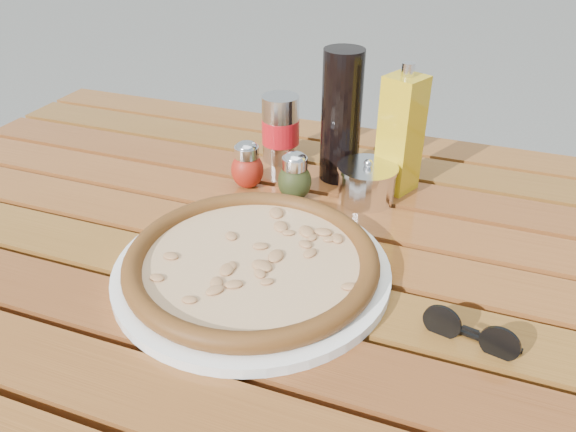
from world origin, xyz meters
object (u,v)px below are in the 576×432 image
(table, at_px, (283,282))
(parmesan_tin, at_px, (367,183))
(olive_oil_cruet, at_px, (401,134))
(soda_can, at_px, (281,129))
(dark_bottle, at_px, (341,117))
(oregano_shaker, at_px, (295,177))
(plate, at_px, (252,270))
(pizza, at_px, (252,260))
(sunglasses, at_px, (470,333))
(pepper_shaker, at_px, (247,165))

(table, relative_size, parmesan_tin, 12.44)
(table, relative_size, olive_oil_cruet, 6.67)
(soda_can, distance_m, parmesan_tin, 0.21)
(table, height_order, dark_bottle, dark_bottle)
(table, height_order, parmesan_tin, parmesan_tin)
(soda_can, xyz_separation_m, olive_oil_cruet, (0.22, -0.04, 0.04))
(oregano_shaker, bearing_deg, olive_oil_cruet, 32.50)
(plate, height_order, dark_bottle, dark_bottle)
(plate, xyz_separation_m, oregano_shaker, (-0.02, 0.21, 0.03))
(pizza, height_order, sunglasses, sunglasses)
(pizza, bearing_deg, table, 83.41)
(dark_bottle, bearing_deg, oregano_shaker, -115.02)
(parmesan_tin, distance_m, sunglasses, 0.33)
(plate, xyz_separation_m, soda_can, (-0.09, 0.34, 0.05))
(table, xyz_separation_m, oregano_shaker, (-0.03, 0.12, 0.11))
(table, height_order, soda_can, soda_can)
(pepper_shaker, xyz_separation_m, parmesan_tin, (0.20, 0.02, -0.01))
(dark_bottle, bearing_deg, parmesan_tin, -43.96)
(plate, bearing_deg, pizza, -75.96)
(pepper_shaker, distance_m, dark_bottle, 0.17)
(table, bearing_deg, olive_oil_cruet, 61.09)
(pepper_shaker, relative_size, olive_oil_cruet, 0.39)
(sunglasses, bearing_deg, pepper_shaker, 158.54)
(table, distance_m, soda_can, 0.30)
(plate, relative_size, pizza, 0.97)
(table, distance_m, oregano_shaker, 0.17)
(sunglasses, bearing_deg, table, 168.00)
(table, relative_size, plate, 3.89)
(olive_oil_cruet, bearing_deg, table, -118.91)
(pizza, relative_size, parmesan_tin, 3.30)
(table, bearing_deg, sunglasses, -24.04)
(pizza, xyz_separation_m, sunglasses, (0.28, -0.03, -0.01))
(oregano_shaker, relative_size, parmesan_tin, 0.73)
(oregano_shaker, xyz_separation_m, olive_oil_cruet, (0.15, 0.09, 0.06))
(oregano_shaker, distance_m, parmesan_tin, 0.11)
(pizza, relative_size, soda_can, 3.09)
(table, xyz_separation_m, olive_oil_cruet, (0.12, 0.21, 0.17))
(olive_oil_cruet, bearing_deg, dark_bottle, 177.37)
(plate, xyz_separation_m, sunglasses, (0.28, -0.03, 0.01))
(pepper_shaker, distance_m, sunglasses, 0.46)
(dark_bottle, bearing_deg, sunglasses, -53.67)
(dark_bottle, bearing_deg, table, -94.85)
(pizza, bearing_deg, olive_oil_cruet, 66.92)
(oregano_shaker, bearing_deg, soda_can, 119.74)
(oregano_shaker, height_order, soda_can, soda_can)
(dark_bottle, bearing_deg, olive_oil_cruet, -2.63)
(dark_bottle, bearing_deg, plate, -95.35)
(oregano_shaker, xyz_separation_m, dark_bottle, (0.05, 0.10, 0.07))
(pepper_shaker, relative_size, sunglasses, 0.74)
(plate, bearing_deg, oregano_shaker, 94.55)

